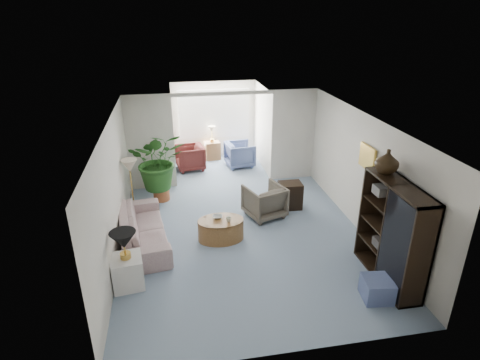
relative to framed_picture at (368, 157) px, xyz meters
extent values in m
plane|color=#8298AC|center=(-2.46, 0.10, -1.70)|extent=(6.00, 6.00, 0.00)
plane|color=#8298AC|center=(-2.46, 4.20, -1.70)|extent=(2.60, 2.60, 0.00)
cube|color=silver|center=(-4.36, 3.10, -0.45)|extent=(1.20, 0.12, 2.50)
cube|color=silver|center=(-0.56, 3.10, -0.45)|extent=(1.20, 0.12, 2.50)
cube|color=silver|center=(-2.46, 3.10, 0.75)|extent=(2.60, 0.12, 0.10)
cube|color=white|center=(-2.46, 5.28, -0.30)|extent=(2.20, 0.02, 1.50)
cube|color=white|center=(-2.46, 5.25, -0.30)|extent=(2.20, 0.02, 1.50)
cube|color=#BCAD97|center=(0.00, 0.00, 0.00)|extent=(0.04, 0.50, 0.40)
imported|color=#C0B0A3|center=(-4.52, 0.36, -1.37)|extent=(1.15, 2.33, 0.65)
cube|color=white|center=(-4.72, -0.99, -1.42)|extent=(0.57, 0.57, 0.56)
cone|color=black|center=(-4.72, -0.99, -0.79)|extent=(0.44, 0.44, 0.30)
cone|color=beige|center=(-4.77, 1.57, -0.45)|extent=(0.36, 0.36, 0.28)
cylinder|color=#986537|center=(-2.95, 0.22, -1.47)|extent=(1.00, 1.00, 0.45)
imported|color=beige|center=(-3.00, 0.32, -1.22)|extent=(0.22, 0.22, 0.05)
imported|color=silver|center=(-2.80, 0.12, -1.20)|extent=(0.11, 0.11, 0.10)
imported|color=#655E50|center=(-1.83, 1.06, -1.32)|extent=(1.03, 1.04, 0.75)
cube|color=black|center=(-1.13, 1.36, -1.38)|extent=(0.54, 0.44, 0.64)
cube|color=black|center=(-0.23, -1.57, -0.79)|extent=(0.44, 1.64, 1.82)
imported|color=black|center=(-0.23, -1.07, 0.33)|extent=(0.40, 0.40, 0.42)
cube|color=slate|center=(-0.67, -2.06, -1.51)|extent=(0.52, 0.52, 0.37)
cylinder|color=#B05D33|center=(-4.16, 2.33, -1.54)|extent=(0.40, 0.40, 0.32)
imported|color=#275D20|center=(-4.16, 2.33, -0.64)|extent=(1.33, 1.15, 1.47)
imported|color=slate|center=(-1.82, 4.28, -1.33)|extent=(0.90, 0.89, 0.74)
imported|color=#511B1C|center=(-3.32, 4.28, -1.34)|extent=(0.89, 0.87, 0.73)
cube|color=#986537|center=(-2.57, 5.03, -1.42)|extent=(0.51, 0.42, 0.57)
cube|color=#383533|center=(-0.28, -1.43, -1.06)|extent=(0.30, 0.26, 0.16)
cube|color=#575552|center=(-0.28, -1.17, -0.16)|extent=(0.30, 0.26, 0.16)
cube|color=#2B2621|center=(-0.28, -2.00, -0.16)|extent=(0.30, 0.26, 0.16)
cube|color=black|center=(-0.28, -2.06, -1.06)|extent=(0.30, 0.26, 0.16)
cube|color=#494644|center=(-0.28, -1.70, -0.61)|extent=(0.30, 0.26, 0.16)
camera|label=1|loc=(-3.82, -6.84, 2.72)|focal=29.72mm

